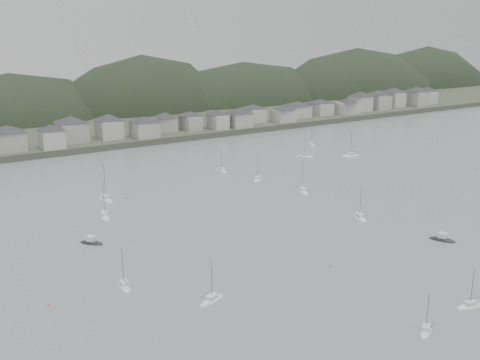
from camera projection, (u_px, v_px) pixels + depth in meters
ground at (411, 274)px, 137.29m from camera, size 900.00×900.00×0.00m
far_shore_land at (57, 112)px, 376.51m from camera, size 900.00×250.00×3.00m
forested_ridge at (79, 137)px, 361.59m from camera, size 851.55×103.94×102.57m
waterfront_town at (210, 117)px, 310.29m from camera, size 451.48×28.46×12.92m
sailboat_lead at (311, 145)px, 282.10m from camera, size 4.47×7.66×10.00m
moored_fleet at (218, 219)px, 175.42m from camera, size 236.65×161.28×13.07m
motor_launch_near at (442, 239)px, 158.58m from camera, size 5.35×7.52×3.71m
motor_launch_far at (92, 242)px, 156.37m from camera, size 6.28×6.85×3.66m
mooring_buoys at (265, 207)px, 187.28m from camera, size 177.36×115.31×0.70m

